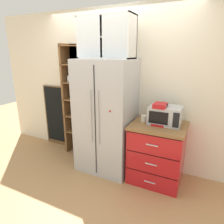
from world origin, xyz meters
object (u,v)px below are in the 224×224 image
object	(u,v)px
bottle_green	(159,116)
mug_sage	(159,122)
mug_cream	(144,119)
microwave	(165,115)
coffee_maker	(160,114)
refrigerator	(106,117)
chalkboard_menu	(57,116)

from	to	relation	value
bottle_green	mug_sage	bearing A→B (deg)	-87.14
mug_cream	mug_sage	bearing A→B (deg)	-12.67
mug_cream	bottle_green	size ratio (longest dim) A/B	0.44
microwave	coffee_maker	size ratio (longest dim) A/B	1.42
refrigerator	mug_sage	size ratio (longest dim) A/B	14.88
bottle_green	refrigerator	bearing A→B (deg)	-179.39
mug_cream	coffee_maker	bearing A→B (deg)	0.54
chalkboard_menu	microwave	bearing A→B (deg)	-6.49
chalkboard_menu	bottle_green	bearing A→B (deg)	-8.32
refrigerator	coffee_maker	bearing A→B (deg)	1.93
chalkboard_menu	refrigerator	bearing A→B (deg)	-13.87
refrigerator	bottle_green	bearing A→B (deg)	0.61
coffee_maker	chalkboard_menu	xyz separation A→B (m)	(-2.12, 0.29, -0.42)
microwave	chalkboard_menu	world-z (taller)	chalkboard_menu
microwave	chalkboard_menu	size ratio (longest dim) A/B	0.36
mug_cream	microwave	bearing A→B (deg)	8.53
coffee_maker	microwave	bearing A→B (deg)	32.14
refrigerator	mug_cream	xyz separation A→B (m)	(0.60, 0.03, 0.05)
refrigerator	coffee_maker	xyz separation A→B (m)	(0.83, 0.03, 0.15)
coffee_maker	mug_cream	size ratio (longest dim) A/B	2.61
mug_cream	chalkboard_menu	xyz separation A→B (m)	(-1.90, 0.29, -0.31)
microwave	bottle_green	xyz separation A→B (m)	(-0.07, -0.06, -0.01)
mug_sage	microwave	bearing A→B (deg)	55.75
microwave	chalkboard_menu	xyz separation A→B (m)	(-2.19, 0.25, -0.39)
microwave	chalkboard_menu	distance (m)	2.24
bottle_green	chalkboard_menu	bearing A→B (deg)	171.68
refrigerator	microwave	distance (m)	0.91
refrigerator	coffee_maker	size ratio (longest dim) A/B	5.71
mug_cream	chalkboard_menu	size ratio (longest dim) A/B	0.10
refrigerator	chalkboard_menu	size ratio (longest dim) A/B	1.44
mug_sage	chalkboard_menu	bearing A→B (deg)	170.78
mug_cream	bottle_green	distance (m)	0.24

